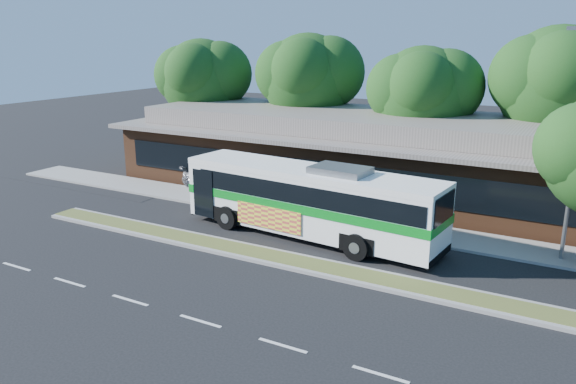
% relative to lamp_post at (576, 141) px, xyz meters
% --- Properties ---
extents(ground, '(120.00, 120.00, 0.00)m').
position_rel_lamp_post_xyz_m(ground, '(-9.56, -6.00, -4.90)').
color(ground, black).
rests_on(ground, ground).
extents(median_strip, '(26.00, 1.10, 0.15)m').
position_rel_lamp_post_xyz_m(median_strip, '(-9.56, -5.40, -4.83)').
color(median_strip, '#495D27').
rests_on(median_strip, ground).
extents(sidewalk, '(44.00, 2.60, 0.12)m').
position_rel_lamp_post_xyz_m(sidewalk, '(-9.56, 0.40, -4.84)').
color(sidewalk, gray).
rests_on(sidewalk, ground).
extents(parking_lot, '(14.00, 12.00, 0.01)m').
position_rel_lamp_post_xyz_m(parking_lot, '(-27.56, 4.00, -4.90)').
color(parking_lot, black).
rests_on(parking_lot, ground).
extents(plaza_building, '(33.20, 11.20, 4.45)m').
position_rel_lamp_post_xyz_m(plaza_building, '(-9.56, 6.99, -2.77)').
color(plaza_building, brown).
rests_on(plaza_building, ground).
extents(lamp_post, '(0.93, 0.18, 9.07)m').
position_rel_lamp_post_xyz_m(lamp_post, '(0.00, 0.00, 0.00)').
color(lamp_post, slate).
rests_on(lamp_post, ground).
extents(tree_bg_a, '(6.47, 5.80, 8.63)m').
position_rel_lamp_post_xyz_m(tree_bg_a, '(-24.15, 9.14, 0.97)').
color(tree_bg_a, black).
rests_on(tree_bg_a, ground).
extents(tree_bg_b, '(6.69, 6.00, 9.00)m').
position_rel_lamp_post_xyz_m(tree_bg_b, '(-16.13, 10.14, 1.24)').
color(tree_bg_b, black).
rests_on(tree_bg_b, ground).
extents(tree_bg_c, '(6.24, 5.60, 8.26)m').
position_rel_lamp_post_xyz_m(tree_bg_c, '(-8.16, 9.13, 0.69)').
color(tree_bg_c, black).
rests_on(tree_bg_c, ground).
extents(tree_bg_d, '(6.91, 6.20, 9.37)m').
position_rel_lamp_post_xyz_m(tree_bg_d, '(-1.12, 10.15, 1.52)').
color(tree_bg_d, black).
rests_on(tree_bg_d, ground).
extents(transit_bus, '(12.35, 3.72, 3.42)m').
position_rel_lamp_post_xyz_m(transit_bus, '(-10.05, -2.34, -3.00)').
color(transit_bus, white).
rests_on(transit_bus, ground).
extents(sedan, '(4.71, 2.77, 1.28)m').
position_rel_lamp_post_xyz_m(sedan, '(-18.56, 1.94, -4.26)').
color(sedan, '#9FA0A6').
rests_on(sedan, ground).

